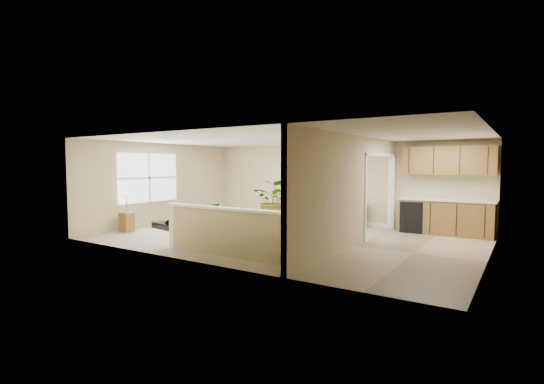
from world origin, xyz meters
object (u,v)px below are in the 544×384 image
Objects in this scene: piano_bench at (218,225)px; accent_table at (298,209)px; palm_plant at (274,201)px; piano at (190,205)px; loveseat at (335,213)px; small_plant at (358,222)px; lamp_stand at (127,215)px.

accent_table is (0.72, 2.99, 0.19)m from piano_bench.
accent_table is 0.89m from palm_plant.
piano_bench is (1.56, -0.55, -0.39)m from piano.
piano is 3.11× the size of accent_table.
loveseat reaches higher than accent_table.
palm_plant is at bearing 69.60° from piano.
loveseat is (1.82, 3.30, 0.12)m from piano_bench.
loveseat is at bearing 147.02° from small_plant.
palm_plant is (-0.14, 2.90, 0.41)m from piano_bench.
piano is at bearing -154.49° from small_plant.
piano_bench is 3.08m from accent_table.
piano is 3.95× the size of small_plant.
palm_plant is at bearing -147.50° from loveseat.
piano_bench is 3.87m from small_plant.
piano reaches higher than accent_table.
piano is 2.06× the size of lamp_stand.
piano_bench is 0.37× the size of loveseat.
lamp_stand reaches higher than small_plant.
accent_table is at bearing -143.32° from loveseat.
accent_table is 0.51× the size of palm_plant.
small_plant is (1.00, -0.65, -0.14)m from loveseat.
accent_table is at bearing 57.65° from piano.
piano is 1.59× the size of palm_plant.
piano is 1.70m from piano_bench.
palm_plant reaches higher than lamp_stand.
accent_table is (2.28, 2.44, -0.20)m from piano.
loveseat is at bearing 49.82° from piano.
accent_table is at bearing 5.87° from palm_plant.
piano reaches higher than lamp_stand.
small_plant is (4.38, 2.09, -0.42)m from piano.
palm_plant is at bearing 58.73° from lamp_stand.
small_plant is at bearing -9.35° from accent_table.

